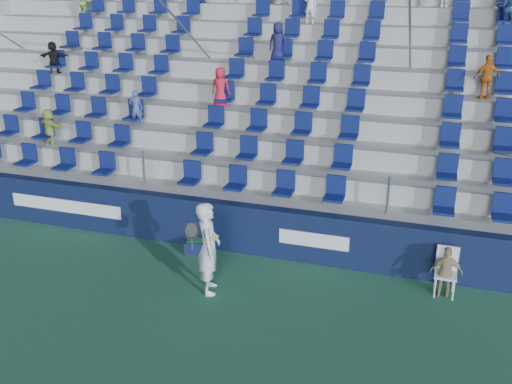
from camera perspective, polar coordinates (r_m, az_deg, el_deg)
ground at (r=11.15m, az=-5.48°, el=-13.17°), size 70.00×70.00×0.00m
sponsor_wall at (r=13.41m, az=-0.35°, el=-3.76°), size 24.00×0.32×1.20m
grandstand at (r=17.55m, az=4.79°, el=7.65°), size 24.00×8.17×6.63m
tennis_player at (r=11.72m, az=-4.78°, el=-5.60°), size 0.76×0.85×1.99m
line_judge_chair at (r=12.46m, az=18.49°, el=-7.16°), size 0.45×0.46×1.02m
line_judge at (r=12.33m, az=18.48°, el=-7.60°), size 0.68×0.34×1.11m
ball_bin at (r=13.67m, az=-5.94°, el=-5.35°), size 0.65×0.51×0.32m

